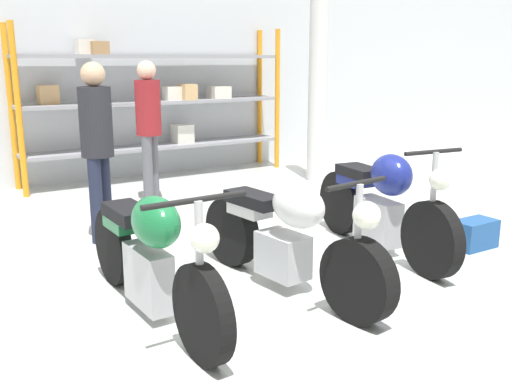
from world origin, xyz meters
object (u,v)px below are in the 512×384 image
Objects in this scene: motorcycle_blue at (382,204)px; person_browsing at (149,120)px; toolbox at (474,234)px; motorcycle_green at (150,255)px; shelving_rack at (156,101)px; person_near_rack at (97,137)px; motorcycle_white at (288,237)px.

person_browsing is at bearing -152.75° from motorcycle_blue.
motorcycle_blue is 4.69× the size of toolbox.
motorcycle_blue reaches higher than motorcycle_green.
person_browsing reaches higher than motorcycle_green.
shelving_rack reaches higher than motorcycle_green.
person_near_rack is at bearing 171.22° from motorcycle_green.
motorcycle_blue is 2.85m from person_near_rack.
toolbox is (3.02, -2.18, -0.92)m from person_near_rack.
person_browsing is (-0.69, -1.41, -0.12)m from shelving_rack.
motorcycle_blue is 1.15× the size of person_browsing.
shelving_rack is 9.45× the size of toolbox.
motorcycle_blue is at bearing -174.28° from person_near_rack.
motorcycle_blue is 1.02m from toolbox.
person_near_rack reaches higher than motorcycle_green.
motorcycle_blue is at bearing 156.65° from toolbox.
motorcycle_blue is 1.15× the size of person_near_rack.
motorcycle_blue is at bearing 95.23° from motorcycle_white.
motorcycle_green is at bearing -78.47° from motorcycle_blue.
toolbox is at bearing 80.30° from motorcycle_white.
motorcycle_white is 2.32m from person_near_rack.
person_browsing reaches higher than person_near_rack.
toolbox is at bearing -75.10° from shelving_rack.
person_near_rack reaches higher than motorcycle_white.
person_near_rack is (-2.14, 1.80, 0.58)m from motorcycle_blue.
person_near_rack is at bearing -164.06° from motorcycle_white.
toolbox is (3.27, -0.22, -0.33)m from motorcycle_green.
person_browsing is 1.64m from person_near_rack.
motorcycle_blue reaches higher than toolbox.
shelving_rack is at bearing 155.30° from motorcycle_green.
motorcycle_green reaches higher than motorcycle_white.
person_browsing is (1.29, 3.23, 0.59)m from motorcycle_green.
toolbox is at bearing 84.55° from motorcycle_green.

